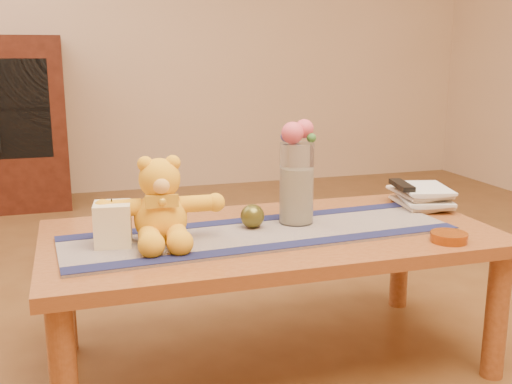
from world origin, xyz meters
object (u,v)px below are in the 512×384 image
object	(u,v)px
bronze_ball	(252,216)
teddy_bear	(160,201)
pillar_candle	(113,224)
amber_dish	(449,237)
glass_vase	(297,183)
book_bottom	(400,205)
tv_remote	(402,185)

from	to	relation	value
bronze_ball	teddy_bear	bearing A→B (deg)	-171.15
pillar_candle	amber_dish	world-z (taller)	pillar_candle
glass_vase	book_bottom	distance (m)	0.47
teddy_bear	book_bottom	bearing A→B (deg)	13.70
book_bottom	pillar_candle	bearing A→B (deg)	-163.09
book_bottom	bronze_ball	bearing A→B (deg)	-161.01
pillar_candle	amber_dish	bearing A→B (deg)	-14.19
book_bottom	glass_vase	bearing A→B (deg)	-159.12
pillar_candle	amber_dish	xyz separation A→B (m)	(0.95, -0.24, -0.06)
tv_remote	amber_dish	size ratio (longest dim) A/B	1.47
teddy_bear	amber_dish	bearing A→B (deg)	-13.20
glass_vase	bronze_ball	world-z (taller)	glass_vase
bronze_ball	amber_dish	world-z (taller)	bronze_ball
pillar_candle	book_bottom	xyz separation A→B (m)	(1.02, 0.16, -0.06)
pillar_candle	bronze_ball	world-z (taller)	pillar_candle
bronze_ball	glass_vase	bearing A→B (deg)	5.56
glass_vase	tv_remote	distance (m)	0.45
glass_vase	amber_dish	world-z (taller)	glass_vase
tv_remote	pillar_candle	bearing A→B (deg)	-160.61
bronze_ball	pillar_candle	bearing A→B (deg)	-173.84
pillar_candle	tv_remote	world-z (taller)	pillar_candle
book_bottom	amber_dish	xyz separation A→B (m)	(-0.07, -0.40, 0.00)
amber_dish	book_bottom	bearing A→B (deg)	80.13
teddy_bear	bronze_ball	bearing A→B (deg)	12.17
amber_dish	teddy_bear	bearing A→B (deg)	163.48
bronze_ball	book_bottom	xyz separation A→B (m)	(0.59, 0.12, -0.04)
teddy_bear	book_bottom	xyz separation A→B (m)	(0.89, 0.16, -0.12)
tv_remote	amber_dish	world-z (taller)	tv_remote
glass_vase	bronze_ball	distance (m)	0.18
glass_vase	book_bottom	size ratio (longest dim) A/B	1.17
pillar_candle	teddy_bear	bearing A→B (deg)	0.36
book_bottom	tv_remote	size ratio (longest dim) A/B	1.39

